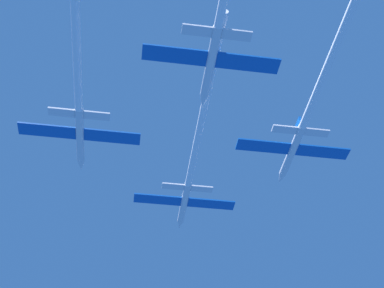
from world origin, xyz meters
name	(u,v)px	position (x,y,z in m)	size (l,w,h in m)	color
jet_lead	(193,159)	(0.93, -14.48, 0.64)	(21.00, 55.55, 3.48)	silver
jet_left_wing	(78,91)	(-19.83, -30.01, -0.83)	(21.00, 47.06, 3.48)	silver
jet_right_wing	(314,100)	(18.57, -32.46, 0.23)	(21.00, 52.74, 3.48)	silver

